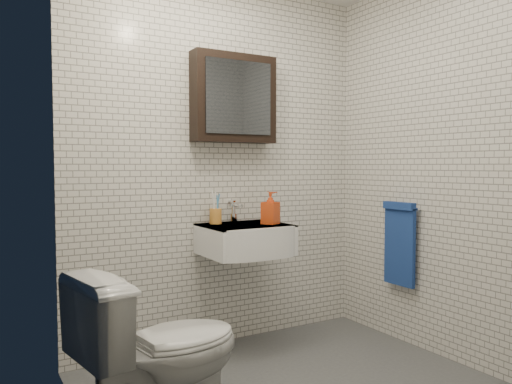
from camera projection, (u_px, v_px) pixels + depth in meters
room_shell at (309, 122)px, 2.59m from camera, size 2.22×2.02×2.51m
washbasin at (248, 239)px, 3.29m from camera, size 0.55×0.50×0.20m
faucet at (234, 212)px, 3.45m from camera, size 0.06×0.20×0.15m
mirror_cabinet at (234, 99)px, 3.40m from camera, size 0.60×0.15×0.60m
towel_rail at (400, 240)px, 3.46m from camera, size 0.09×0.30×0.58m
toothbrush_cup at (216, 215)px, 3.36m from camera, size 0.08×0.08×0.23m
soap_bottle at (270, 208)px, 3.34m from camera, size 0.14×0.14×0.22m
toilet at (161, 352)px, 2.27m from camera, size 0.83×0.56×0.78m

